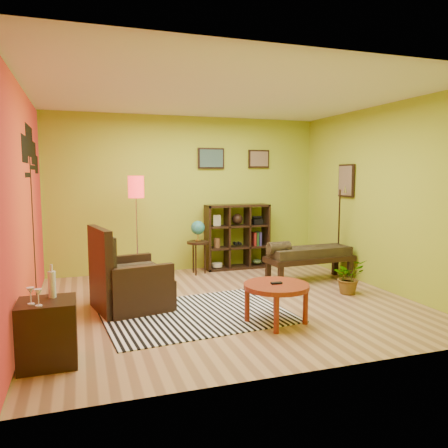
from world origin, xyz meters
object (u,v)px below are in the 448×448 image
object	(u,v)px
potted_plant	(348,280)
floor_lamp	(136,196)
bench	(307,255)
globe_table	(198,234)
armchair	(127,284)
cube_shelf	(238,237)
coffee_table	(276,289)
side_cabinet	(48,332)

from	to	relation	value
potted_plant	floor_lamp	bearing A→B (deg)	149.75
floor_lamp	bench	distance (m)	2.95
globe_table	bench	size ratio (longest dim) A/B	0.62
floor_lamp	potted_plant	world-z (taller)	floor_lamp
globe_table	potted_plant	distance (m)	2.68
armchair	globe_table	world-z (taller)	armchair
cube_shelf	bench	distance (m)	1.50
armchair	bench	xyz separation A→B (m)	(2.99, 0.60, 0.11)
coffee_table	floor_lamp	distance (m)	3.00
floor_lamp	potted_plant	distance (m)	3.53
armchair	globe_table	xyz separation A→B (m)	(1.40, 1.66, 0.39)
armchair	side_cabinet	xyz separation A→B (m)	(-0.87, -1.49, -0.02)
armchair	floor_lamp	distance (m)	1.79
armchair	globe_table	size ratio (longest dim) A/B	1.15
bench	globe_table	bearing A→B (deg)	146.10
coffee_table	bench	bearing A→B (deg)	51.42
cube_shelf	bench	world-z (taller)	cube_shelf
armchair	globe_table	bearing A→B (deg)	49.77
side_cabinet	globe_table	world-z (taller)	globe_table
cube_shelf	coffee_table	bearing A→B (deg)	-101.71
side_cabinet	armchair	bearing A→B (deg)	59.55
coffee_table	armchair	bearing A→B (deg)	145.30
globe_table	floor_lamp	bearing A→B (deg)	-166.21
side_cabinet	globe_table	xyz separation A→B (m)	(2.28, 3.15, 0.41)
coffee_table	cube_shelf	xyz separation A→B (m)	(0.62, 3.01, 0.19)
floor_lamp	bench	xyz separation A→B (m)	(2.67, -0.80, -0.96)
globe_table	bench	xyz separation A→B (m)	(1.58, -1.06, -0.28)
floor_lamp	potted_plant	size ratio (longest dim) A/B	3.39
armchair	floor_lamp	size ratio (longest dim) A/B	0.63
side_cabinet	bench	size ratio (longest dim) A/B	0.60
armchair	bench	world-z (taller)	armchair
side_cabinet	cube_shelf	size ratio (longest dim) A/B	0.77
armchair	side_cabinet	distance (m)	1.72
potted_plant	cube_shelf	bearing A→B (deg)	113.54
cube_shelf	potted_plant	bearing A→B (deg)	-66.46
bench	floor_lamp	bearing A→B (deg)	163.41
side_cabinet	bench	world-z (taller)	side_cabinet
floor_lamp	globe_table	world-z (taller)	floor_lamp
armchair	coffee_table	bearing A→B (deg)	-34.70
floor_lamp	globe_table	distance (m)	1.31
armchair	cube_shelf	distance (m)	2.94
floor_lamp	cube_shelf	xyz separation A→B (m)	(1.92, 0.50, -0.80)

